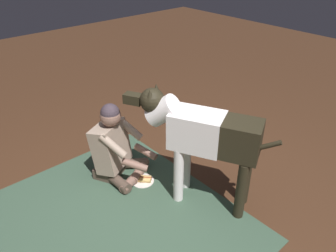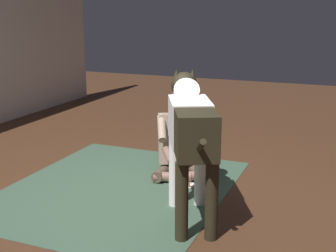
{
  "view_description": "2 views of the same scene",
  "coord_description": "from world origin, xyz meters",
  "views": [
    {
      "loc": [
        -1.66,
        1.4,
        2.3
      ],
      "look_at": [
        0.47,
        -0.48,
        0.63
      ],
      "focal_mm": 35.45,
      "sensor_mm": 36.0,
      "label": 1
    },
    {
      "loc": [
        -3.21,
        -1.63,
        1.63
      ],
      "look_at": [
        0.55,
        -0.1,
        0.58
      ],
      "focal_mm": 48.71,
      "sensor_mm": 36.0,
      "label": 2
    }
  ],
  "objects": [
    {
      "name": "hot_dog_on_plate",
      "position": [
        0.58,
        -0.22,
        0.03
      ],
      "size": [
        0.24,
        0.24,
        0.06
      ],
      "color": "silver",
      "rests_on": "ground"
    },
    {
      "name": "area_rug",
      "position": [
        0.28,
        0.3,
        0.0
      ],
      "size": [
        2.33,
        1.96,
        0.01
      ],
      "primitive_type": "cube",
      "color": "#374E3C",
      "rests_on": "ground"
    },
    {
      "name": "ground_plane",
      "position": [
        0.0,
        0.0,
        0.0
      ],
      "size": [
        14.38,
        14.38,
        0.0
      ],
      "primitive_type": "plane",
      "color": "#442919"
    },
    {
      "name": "large_dog",
      "position": [
        0.02,
        -0.5,
        0.73
      ],
      "size": [
        1.33,
        0.74,
        1.12
      ],
      "color": "white",
      "rests_on": "ground"
    },
    {
      "name": "person_sitting_on_floor",
      "position": [
        0.85,
        -0.09,
        0.35
      ],
      "size": [
        0.71,
        0.63,
        0.86
      ],
      "color": "brown",
      "rests_on": "ground"
    }
  ]
}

